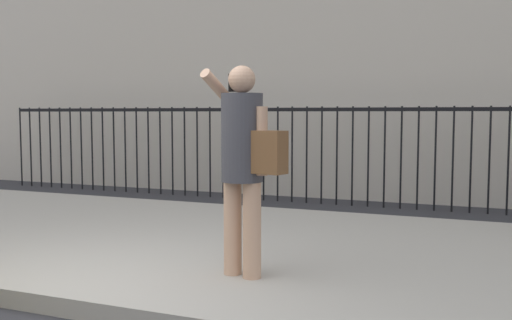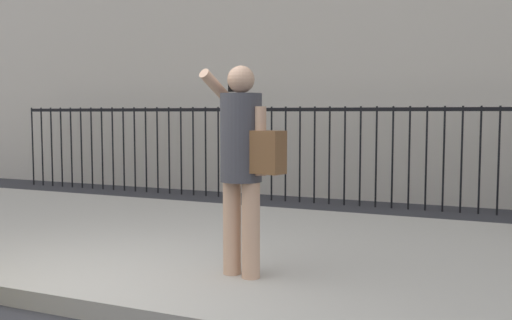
# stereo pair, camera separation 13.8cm
# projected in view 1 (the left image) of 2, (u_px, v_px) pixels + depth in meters

# --- Properties ---
(ground_plane) EXTENTS (60.00, 60.00, 0.00)m
(ground_plane) POSITION_uv_depth(u_px,v_px,m) (50.00, 316.00, 4.30)
(ground_plane) COLOR #333338
(sidewalk) EXTENTS (28.00, 4.40, 0.15)m
(sidewalk) POSITION_uv_depth(u_px,v_px,m) (193.00, 244.00, 6.32)
(sidewalk) COLOR #B2ADA3
(sidewalk) RESTS_ON ground
(iron_fence) EXTENTS (12.03, 0.04, 1.60)m
(iron_fence) POSITION_uv_depth(u_px,v_px,m) (299.00, 142.00, 9.65)
(iron_fence) COLOR black
(iron_fence) RESTS_ON ground
(pedestrian_on_phone) EXTENTS (0.71, 0.51, 1.73)m
(pedestrian_on_phone) POSITION_uv_depth(u_px,v_px,m) (245.00, 155.00, 4.73)
(pedestrian_on_phone) COLOR tan
(pedestrian_on_phone) RESTS_ON sidewalk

